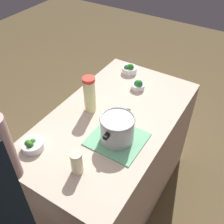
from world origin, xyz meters
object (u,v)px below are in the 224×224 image
(mason_jar, at_px, (77,163))
(broccoli_bowl_center, at_px, (129,69))
(cooking_pot, at_px, (117,128))
(broccoli_bowl_front, at_px, (32,145))
(broccoli_bowl_back, at_px, (138,85))
(lemonade_pitcher, at_px, (90,94))

(mason_jar, distance_m, broccoli_bowl_center, 1.04)
(cooking_pot, relative_size, broccoli_bowl_front, 2.09)
(cooking_pot, distance_m, broccoli_bowl_back, 0.56)
(broccoli_bowl_center, bearing_deg, broccoli_bowl_front, -4.86)
(lemonade_pitcher, bearing_deg, cooking_pot, 63.96)
(mason_jar, height_order, broccoli_bowl_front, mason_jar)
(mason_jar, height_order, broccoli_bowl_center, mason_jar)
(broccoli_bowl_back, bearing_deg, broccoli_bowl_front, -16.47)
(cooking_pot, xyz_separation_m, broccoli_bowl_center, (-0.70, -0.30, -0.06))
(broccoli_bowl_back, bearing_deg, lemonade_pitcher, -23.34)
(cooking_pot, height_order, broccoli_bowl_front, cooking_pot)
(cooking_pot, height_order, lemonade_pitcher, lemonade_pitcher)
(broccoli_bowl_center, bearing_deg, lemonade_pitcher, -0.06)
(mason_jar, distance_m, broccoli_bowl_back, 0.85)
(lemonade_pitcher, xyz_separation_m, broccoli_bowl_back, (-0.39, 0.17, -0.10))
(lemonade_pitcher, height_order, mason_jar, lemonade_pitcher)
(cooking_pot, xyz_separation_m, lemonade_pitcher, (-0.15, -0.30, 0.04))
(mason_jar, relative_size, broccoli_bowl_back, 1.37)
(mason_jar, relative_size, broccoli_bowl_center, 1.16)
(broccoli_bowl_front, bearing_deg, lemonade_pitcher, 169.59)
(lemonade_pitcher, bearing_deg, broccoli_bowl_center, 179.94)
(cooking_pot, bearing_deg, broccoli_bowl_front, -50.36)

